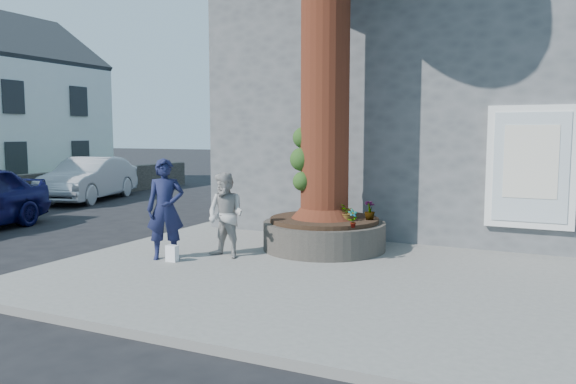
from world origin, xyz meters
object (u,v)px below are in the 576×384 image
at_px(man, 165,209).
at_px(car_silver, 89,179).
at_px(planter, 324,234).
at_px(woman, 226,215).

height_order(man, car_silver, man).
height_order(planter, man, man).
height_order(woman, car_silver, woman).
xyz_separation_m(woman, car_silver, (-9.20, 6.07, -0.13)).
xyz_separation_m(man, car_silver, (-8.32, 6.62, -0.25)).
bearing_deg(woman, man, -140.33).
bearing_deg(man, car_silver, 108.30).
xyz_separation_m(planter, car_silver, (-10.50, 4.67, 0.33)).
distance_m(planter, man, 2.99).
relative_size(planter, man, 1.31).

